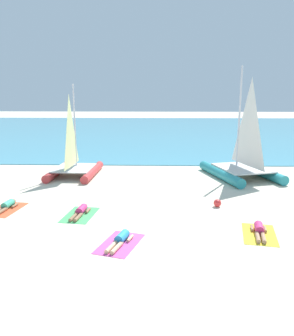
{
  "coord_description": "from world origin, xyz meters",
  "views": [
    {
      "loc": [
        0.51,
        -11.45,
        4.85
      ],
      "look_at": [
        0.0,
        4.98,
        1.2
      ],
      "focal_mm": 37.61,
      "sensor_mm": 36.0,
      "label": 1
    }
  ],
  "objects_px": {
    "towel_leftmost": "(6,209)",
    "sunbather_rightmost": "(259,230)",
    "towel_center_right": "(120,244)",
    "sunbather_center_right": "(121,239)",
    "sailboat_red": "(74,163)",
    "beach_ball": "(217,203)",
    "sailboat_teal": "(242,162)",
    "towel_center_left": "(80,215)",
    "sunbather_center_left": "(80,211)",
    "towel_rightmost": "(259,234)",
    "sunbather_leftmost": "(6,206)"
  },
  "relations": [
    {
      "from": "towel_leftmost",
      "to": "sunbather_rightmost",
      "type": "height_order",
      "value": "sunbather_rightmost"
    },
    {
      "from": "towel_center_right",
      "to": "sunbather_rightmost",
      "type": "bearing_deg",
      "value": 11.62
    },
    {
      "from": "towel_leftmost",
      "to": "sunbather_center_right",
      "type": "distance_m",
      "value": 5.99
    },
    {
      "from": "sailboat_red",
      "to": "beach_ball",
      "type": "height_order",
      "value": "sailboat_red"
    },
    {
      "from": "sailboat_teal",
      "to": "sunbather_center_right",
      "type": "distance_m",
      "value": 10.76
    },
    {
      "from": "towel_center_left",
      "to": "sunbather_center_left",
      "type": "height_order",
      "value": "sunbather_center_left"
    },
    {
      "from": "towel_leftmost",
      "to": "beach_ball",
      "type": "distance_m",
      "value": 8.88
    },
    {
      "from": "sunbather_center_left",
      "to": "beach_ball",
      "type": "relative_size",
      "value": 4.78
    },
    {
      "from": "towel_center_left",
      "to": "towel_rightmost",
      "type": "bearing_deg",
      "value": -14.6
    },
    {
      "from": "sunbather_rightmost",
      "to": "towel_rightmost",
      "type": "bearing_deg",
      "value": -90.0
    },
    {
      "from": "towel_center_left",
      "to": "beach_ball",
      "type": "relative_size",
      "value": 5.79
    },
    {
      "from": "sailboat_red",
      "to": "towel_center_right",
      "type": "height_order",
      "value": "sailboat_red"
    },
    {
      "from": "sunbather_leftmost",
      "to": "towel_leftmost",
      "type": "bearing_deg",
      "value": -90.0
    },
    {
      "from": "sailboat_red",
      "to": "sailboat_teal",
      "type": "bearing_deg",
      "value": 1.75
    },
    {
      "from": "sailboat_red",
      "to": "sunbather_leftmost",
      "type": "relative_size",
      "value": 3.31
    },
    {
      "from": "towel_center_right",
      "to": "towel_rightmost",
      "type": "xyz_separation_m",
      "value": [
        4.72,
        0.91,
        0.0
      ]
    },
    {
      "from": "sunbather_rightmost",
      "to": "sunbather_center_right",
      "type": "bearing_deg",
      "value": -158.34
    },
    {
      "from": "towel_center_right",
      "to": "sunbather_center_left",
      "type": "bearing_deg",
      "value": 124.66
    },
    {
      "from": "sailboat_teal",
      "to": "towel_center_right",
      "type": "bearing_deg",
      "value": -139.78
    },
    {
      "from": "sailboat_teal",
      "to": "towel_rightmost",
      "type": "bearing_deg",
      "value": -114.99
    },
    {
      "from": "towel_center_left",
      "to": "sunbather_center_left",
      "type": "xyz_separation_m",
      "value": [
        0.01,
        0.07,
        0.13
      ]
    },
    {
      "from": "towel_center_left",
      "to": "towel_center_right",
      "type": "relative_size",
      "value": 1.0
    },
    {
      "from": "sunbather_leftmost",
      "to": "towel_rightmost",
      "type": "xyz_separation_m",
      "value": [
        9.81,
        -2.34,
        -0.13
      ]
    },
    {
      "from": "sunbather_leftmost",
      "to": "towel_rightmost",
      "type": "height_order",
      "value": "sunbather_leftmost"
    },
    {
      "from": "towel_center_right",
      "to": "sunbather_rightmost",
      "type": "relative_size",
      "value": 1.22
    },
    {
      "from": "sunbather_center_left",
      "to": "sunbather_center_right",
      "type": "height_order",
      "value": "same"
    },
    {
      "from": "sunbather_center_right",
      "to": "beach_ball",
      "type": "relative_size",
      "value": 4.7
    },
    {
      "from": "sailboat_red",
      "to": "towel_rightmost",
      "type": "distance_m",
      "value": 11.71
    },
    {
      "from": "towel_leftmost",
      "to": "towel_center_left",
      "type": "distance_m",
      "value": 3.28
    },
    {
      "from": "sailboat_red",
      "to": "sunbather_leftmost",
      "type": "height_order",
      "value": "sailboat_red"
    },
    {
      "from": "sunbather_leftmost",
      "to": "sunbather_center_right",
      "type": "xyz_separation_m",
      "value": [
        5.11,
        -3.18,
        0.0
      ]
    },
    {
      "from": "towel_rightmost",
      "to": "sunbather_center_right",
      "type": "bearing_deg",
      "value": -169.82
    },
    {
      "from": "sunbather_leftmost",
      "to": "sunbather_center_right",
      "type": "distance_m",
      "value": 6.02
    },
    {
      "from": "sunbather_leftmost",
      "to": "towel_rightmost",
      "type": "distance_m",
      "value": 10.09
    },
    {
      "from": "sunbather_leftmost",
      "to": "towel_center_right",
      "type": "xyz_separation_m",
      "value": [
        5.09,
        -3.25,
        -0.13
      ]
    },
    {
      "from": "sunbather_leftmost",
      "to": "towel_center_left",
      "type": "xyz_separation_m",
      "value": [
        3.22,
        -0.62,
        -0.13
      ]
    },
    {
      "from": "towel_center_left",
      "to": "towel_center_right",
      "type": "bearing_deg",
      "value": -54.55
    },
    {
      "from": "sailboat_red",
      "to": "towel_center_right",
      "type": "distance_m",
      "value": 9.83
    },
    {
      "from": "sailboat_red",
      "to": "towel_leftmost",
      "type": "xyz_separation_m",
      "value": [
        -1.5,
        -5.94,
        -0.77
      ]
    },
    {
      "from": "sunbather_center_right",
      "to": "beach_ball",
      "type": "distance_m",
      "value": 5.29
    },
    {
      "from": "sailboat_red",
      "to": "beach_ball",
      "type": "distance_m",
      "value": 9.09
    },
    {
      "from": "towel_center_left",
      "to": "towel_leftmost",
      "type": "bearing_deg",
      "value": 170.24
    },
    {
      "from": "sunbather_center_left",
      "to": "towel_center_left",
      "type": "bearing_deg",
      "value": -90.0
    },
    {
      "from": "sunbather_center_left",
      "to": "beach_ball",
      "type": "bearing_deg",
      "value": 18.32
    },
    {
      "from": "sunbather_leftmost",
      "to": "towel_center_left",
      "type": "distance_m",
      "value": 3.29
    },
    {
      "from": "towel_center_left",
      "to": "sunbather_rightmost",
      "type": "distance_m",
      "value": 6.8
    },
    {
      "from": "sunbather_leftmost",
      "to": "beach_ball",
      "type": "height_order",
      "value": "beach_ball"
    },
    {
      "from": "sailboat_red",
      "to": "towel_rightmost",
      "type": "height_order",
      "value": "sailboat_red"
    },
    {
      "from": "towel_leftmost",
      "to": "towel_rightmost",
      "type": "height_order",
      "value": "same"
    },
    {
      "from": "towel_center_left",
      "to": "sunbather_rightmost",
      "type": "xyz_separation_m",
      "value": [
        6.6,
        -1.65,
        0.13
      ]
    }
  ]
}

